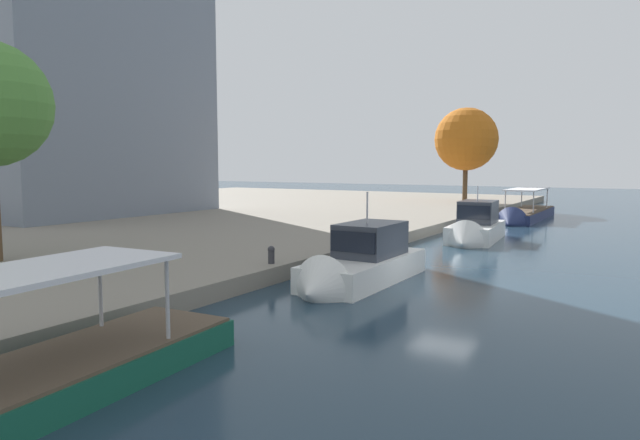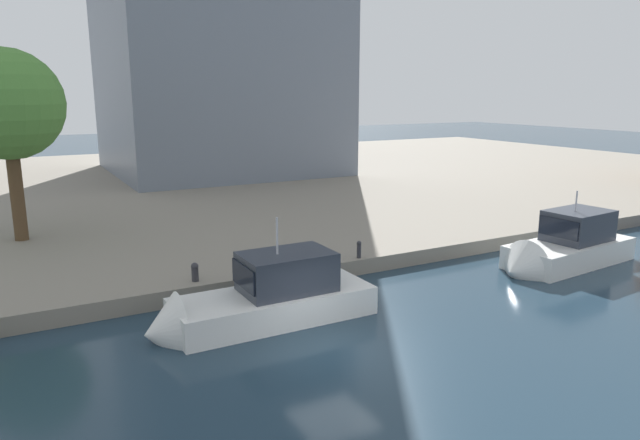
{
  "view_description": "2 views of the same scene",
  "coord_description": "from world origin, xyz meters",
  "views": [
    {
      "loc": [
        -21.81,
        -7.36,
        5.01
      ],
      "look_at": [
        1.27,
        6.72,
        2.32
      ],
      "focal_mm": 31.3,
      "sensor_mm": 36.0,
      "label": 1
    },
    {
      "loc": [
        -8.7,
        -15.1,
        8.21
      ],
      "look_at": [
        3.02,
        6.43,
        2.78
      ],
      "focal_mm": 32.38,
      "sensor_mm": 36.0,
      "label": 2
    }
  ],
  "objects": [
    {
      "name": "tree_0",
      "position": [
        41.91,
        11.95,
        8.01
      ],
      "size": [
        7.15,
        7.15,
        10.77
      ],
      "color": "#4C3823",
      "rests_on": "dock_promenade"
    },
    {
      "name": "mooring_bollard_1",
      "position": [
        -2.49,
        6.91,
        1.14
      ],
      "size": [
        0.31,
        0.31,
        0.78
      ],
      "color": "#2D2D33",
      "rests_on": "dock_promenade"
    },
    {
      "name": "ground_plane",
      "position": [
        0.0,
        0.0,
        0.0
      ],
      "size": [
        220.0,
        220.0,
        0.0
      ],
      "primitive_type": "plane",
      "color": "#1E3342"
    },
    {
      "name": "mooring_bollard_0",
      "position": [
        5.15,
        6.59,
        1.16
      ],
      "size": [
        0.23,
        0.23,
        0.81
      ],
      "color": "#2D2D33",
      "rests_on": "dock_promenade"
    },
    {
      "name": "motor_yacht_2",
      "position": [
        -1.22,
        3.29,
        0.71
      ],
      "size": [
        8.4,
        2.73,
        4.78
      ],
      "rotation": [
        0.0,
        0.0,
        3.15
      ],
      "color": "silver",
      "rests_on": "ground_plane"
    },
    {
      "name": "tour_boat_4",
      "position": [
        30.87,
        3.04,
        0.34
      ],
      "size": [
        13.79,
        3.0,
        3.95
      ],
      "rotation": [
        0.0,
        0.0,
        3.15
      ],
      "color": "navy",
      "rests_on": "ground_plane"
    },
    {
      "name": "motor_yacht_3",
      "position": [
        14.44,
        2.87,
        0.7
      ],
      "size": [
        8.14,
        3.41,
        4.58
      ],
      "rotation": [
        0.0,
        0.0,
        3.23
      ],
      "color": "silver",
      "rests_on": "ground_plane"
    }
  ]
}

